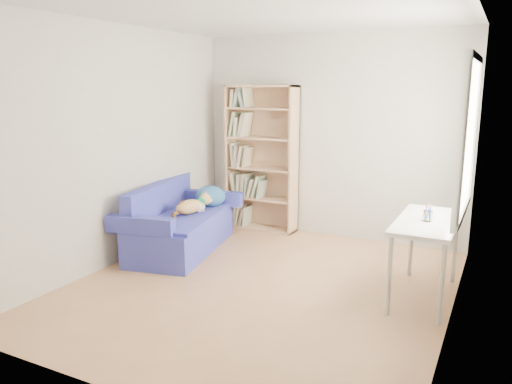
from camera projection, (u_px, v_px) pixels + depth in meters
The scene contains 6 objects.
ground at pixel (261, 286), 4.95m from camera, with size 4.00×4.00×0.00m, color #A6744B.
room_shell at pixel (273, 120), 4.59m from camera, with size 3.54×4.04×2.62m.
sofa at pixel (181, 224), 6.02m from camera, with size 1.09×1.78×0.80m.
bookshelf at pixel (261, 165), 6.76m from camera, with size 0.98×0.30×1.96m.
desk at pixel (427, 228), 4.55m from camera, with size 0.52×1.14×0.75m.
pen_cup at pixel (428, 215), 4.48m from camera, with size 0.08×0.08×0.16m.
Camera 1 is at (2.06, -4.16, 1.94)m, focal length 35.00 mm.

